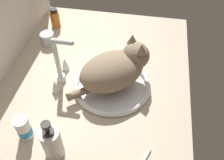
# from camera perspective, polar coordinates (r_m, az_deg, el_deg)

# --- Properties ---
(countertop) EXTENTS (1.11, 0.80, 0.03)m
(countertop) POSITION_cam_1_polar(r_m,az_deg,el_deg) (1.08, -3.80, -1.01)
(countertop) COLOR #B7A88E
(countertop) RESTS_ON ground
(sink_basin) EXTENTS (0.33, 0.33, 0.02)m
(sink_basin) POSITION_cam_1_polar(r_m,az_deg,el_deg) (1.04, -0.00, -1.11)
(sink_basin) COLOR white
(sink_basin) RESTS_ON countertop
(faucet) EXTENTS (0.17, 0.10, 0.22)m
(faucet) POSITION_cam_1_polar(r_m,az_deg,el_deg) (1.04, -11.97, 3.18)
(faucet) COLOR silver
(faucet) RESTS_ON countertop
(cat) EXTENTS (0.31, 0.33, 0.19)m
(cat) POSITION_cam_1_polar(r_m,az_deg,el_deg) (0.99, 1.22, 2.81)
(cat) COLOR #8C755B
(cat) RESTS_ON sink_basin
(soap_pump_bottle) EXTENTS (0.07, 0.07, 0.18)m
(soap_pump_bottle) POSITION_cam_1_polar(r_m,az_deg,el_deg) (0.84, -13.70, -13.87)
(soap_pump_bottle) COLOR silver
(soap_pump_bottle) RESTS_ON countertop
(pill_bottle) EXTENTS (0.05, 0.05, 0.10)m
(pill_bottle) POSITION_cam_1_polar(r_m,az_deg,el_deg) (0.93, -19.72, -10.50)
(pill_bottle) COLOR white
(pill_bottle) RESTS_ON countertop
(metal_jar) EXTENTS (0.07, 0.07, 0.06)m
(metal_jar) POSITION_cam_1_polar(r_m,az_deg,el_deg) (1.29, -14.65, 9.27)
(metal_jar) COLOR #B2B5BA
(metal_jar) RESTS_ON countertop
(amber_bottle) EXTENTS (0.05, 0.05, 0.11)m
(amber_bottle) POSITION_cam_1_polar(r_m,az_deg,el_deg) (1.39, -13.04, 13.71)
(amber_bottle) COLOR #B2661E
(amber_bottle) RESTS_ON countertop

